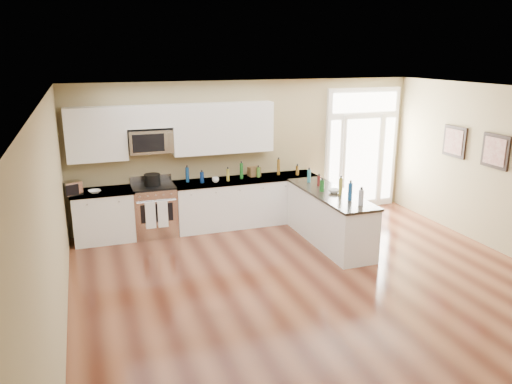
# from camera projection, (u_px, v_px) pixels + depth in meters

# --- Properties ---
(ground) EXTENTS (8.00, 8.00, 0.00)m
(ground) POSITION_uv_depth(u_px,v_px,m) (344.00, 308.00, 6.69)
(ground) COLOR #472014
(room_shell) EXTENTS (8.00, 8.00, 8.00)m
(room_shell) POSITION_uv_depth(u_px,v_px,m) (350.00, 186.00, 6.23)
(room_shell) COLOR tan
(room_shell) RESTS_ON ground
(back_cabinet_left) EXTENTS (1.10, 0.66, 0.94)m
(back_cabinet_left) POSITION_uv_depth(u_px,v_px,m) (104.00, 217.00, 9.01)
(back_cabinet_left) COLOR white
(back_cabinet_left) RESTS_ON ground
(back_cabinet_right) EXTENTS (2.85, 0.66, 0.94)m
(back_cabinet_right) POSITION_uv_depth(u_px,v_px,m) (246.00, 203.00, 9.88)
(back_cabinet_right) COLOR white
(back_cabinet_right) RESTS_ON ground
(peninsula_cabinet) EXTENTS (0.69, 2.32, 0.94)m
(peninsula_cabinet) POSITION_uv_depth(u_px,v_px,m) (329.00, 219.00, 8.90)
(peninsula_cabinet) COLOR white
(peninsula_cabinet) RESTS_ON ground
(upper_cabinet_left) EXTENTS (1.04, 0.33, 0.95)m
(upper_cabinet_left) POSITION_uv_depth(u_px,v_px,m) (96.00, 134.00, 8.74)
(upper_cabinet_left) COLOR white
(upper_cabinet_left) RESTS_ON room_shell
(upper_cabinet_right) EXTENTS (1.94, 0.33, 0.95)m
(upper_cabinet_right) POSITION_uv_depth(u_px,v_px,m) (223.00, 128.00, 9.47)
(upper_cabinet_right) COLOR white
(upper_cabinet_right) RESTS_ON room_shell
(upper_cabinet_short) EXTENTS (0.82, 0.33, 0.40)m
(upper_cabinet_short) POSITION_uv_depth(u_px,v_px,m) (149.00, 116.00, 8.96)
(upper_cabinet_short) COLOR white
(upper_cabinet_short) RESTS_ON room_shell
(microwave) EXTENTS (0.78, 0.41, 0.42)m
(microwave) POSITION_uv_depth(u_px,v_px,m) (150.00, 141.00, 9.04)
(microwave) COLOR silver
(microwave) RESTS_ON room_shell
(entry_door) EXTENTS (1.70, 0.10, 2.60)m
(entry_door) POSITION_uv_depth(u_px,v_px,m) (362.00, 149.00, 10.74)
(entry_door) COLOR white
(entry_door) RESTS_ON ground
(wall_art_near) EXTENTS (0.05, 0.58, 0.58)m
(wall_art_near) POSITION_uv_depth(u_px,v_px,m) (455.00, 142.00, 9.33)
(wall_art_near) COLOR black
(wall_art_near) RESTS_ON room_shell
(wall_art_far) EXTENTS (0.05, 0.58, 0.58)m
(wall_art_far) POSITION_uv_depth(u_px,v_px,m) (495.00, 151.00, 8.42)
(wall_art_far) COLOR black
(wall_art_far) RESTS_ON room_shell
(kitchen_range) EXTENTS (0.78, 0.69, 1.08)m
(kitchen_range) POSITION_uv_depth(u_px,v_px,m) (155.00, 210.00, 9.29)
(kitchen_range) COLOR silver
(kitchen_range) RESTS_ON ground
(stockpot) EXTENTS (0.34, 0.34, 0.23)m
(stockpot) POSITION_uv_depth(u_px,v_px,m) (152.00, 179.00, 9.14)
(stockpot) COLOR black
(stockpot) RESTS_ON kitchen_range
(toaster_oven) EXTENTS (0.34, 0.31, 0.24)m
(toaster_oven) POSITION_uv_depth(u_px,v_px,m) (72.00, 188.00, 8.57)
(toaster_oven) COLOR silver
(toaster_oven) RESTS_ON back_cabinet_left
(cardboard_box) EXTENTS (0.24, 0.19, 0.18)m
(cardboard_box) POSITION_uv_depth(u_px,v_px,m) (254.00, 171.00, 9.89)
(cardboard_box) COLOR brown
(cardboard_box) RESTS_ON back_cabinet_right
(bowl_left) EXTENTS (0.25, 0.25, 0.05)m
(bowl_left) POSITION_uv_depth(u_px,v_px,m) (94.00, 192.00, 8.71)
(bowl_left) COLOR white
(bowl_left) RESTS_ON back_cabinet_left
(bowl_peninsula) EXTENTS (0.26, 0.26, 0.06)m
(bowl_peninsula) POSITION_uv_depth(u_px,v_px,m) (334.00, 191.00, 8.73)
(bowl_peninsula) COLOR white
(bowl_peninsula) RESTS_ON peninsula_cabinet
(cup_counter) EXTENTS (0.16, 0.16, 0.10)m
(cup_counter) POSITION_uv_depth(u_px,v_px,m) (215.00, 180.00, 9.41)
(cup_counter) COLOR white
(cup_counter) RESTS_ON back_cabinet_right
(counter_bottles) EXTENTS (2.41, 2.46, 0.31)m
(counter_bottles) POSITION_uv_depth(u_px,v_px,m) (287.00, 180.00, 9.12)
(counter_bottles) COLOR #19591E
(counter_bottles) RESTS_ON back_cabinet_right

